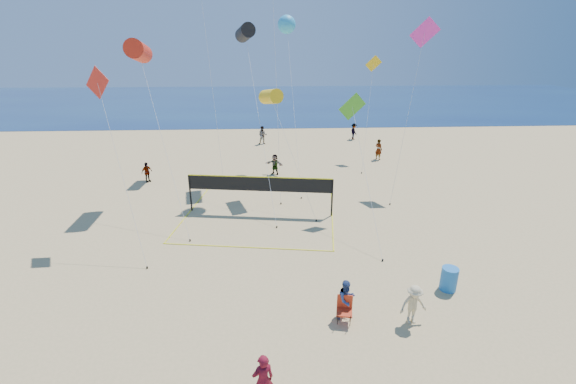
{
  "coord_description": "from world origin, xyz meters",
  "views": [
    {
      "loc": [
        -1.0,
        -9.45,
        9.65
      ],
      "look_at": [
        -0.4,
        2.0,
        5.23
      ],
      "focal_mm": 24.0,
      "sensor_mm": 36.0,
      "label": 1
    }
  ],
  "objects_px": {
    "woman": "(263,380)",
    "camp_chair": "(344,308)",
    "trash_barrel": "(449,279)",
    "volleyball_net": "(260,188)"
  },
  "relations": [
    {
      "from": "woman",
      "to": "camp_chair",
      "type": "height_order",
      "value": "woman"
    },
    {
      "from": "woman",
      "to": "trash_barrel",
      "type": "distance_m",
      "value": 9.24
    },
    {
      "from": "camp_chair",
      "to": "trash_barrel",
      "type": "bearing_deg",
      "value": 31.65
    },
    {
      "from": "camp_chair",
      "to": "volleyball_net",
      "type": "height_order",
      "value": "volleyball_net"
    },
    {
      "from": "woman",
      "to": "camp_chair",
      "type": "bearing_deg",
      "value": -150.91
    },
    {
      "from": "woman",
      "to": "trash_barrel",
      "type": "relative_size",
      "value": 1.71
    },
    {
      "from": "camp_chair",
      "to": "trash_barrel",
      "type": "xyz_separation_m",
      "value": [
        4.73,
        1.75,
        -0.09
      ]
    },
    {
      "from": "woman",
      "to": "trash_barrel",
      "type": "xyz_separation_m",
      "value": [
        7.69,
        5.12,
        -0.36
      ]
    },
    {
      "from": "woman",
      "to": "camp_chair",
      "type": "relative_size",
      "value": 1.49
    },
    {
      "from": "volleyball_net",
      "to": "woman",
      "type": "bearing_deg",
      "value": -80.59
    }
  ]
}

